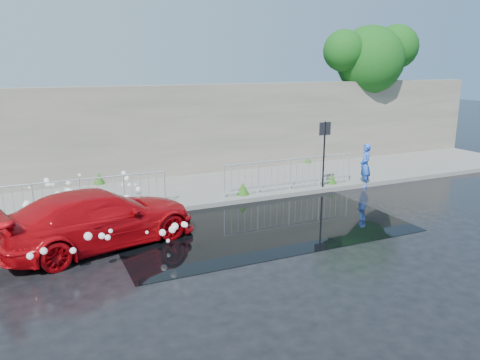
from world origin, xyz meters
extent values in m
plane|color=black|center=(0.00, 0.00, 0.00)|extent=(90.00, 90.00, 0.00)
cube|color=slate|center=(0.00, 5.00, 0.07)|extent=(30.00, 4.00, 0.15)
cube|color=slate|center=(0.00, 3.00, 0.08)|extent=(30.00, 0.25, 0.16)
cube|color=#635F53|center=(0.00, 7.20, 1.90)|extent=(30.00, 0.60, 3.50)
cube|color=black|center=(0.50, 1.00, 0.01)|extent=(8.00, 5.00, 0.01)
cylinder|color=black|center=(4.20, 3.10, 1.25)|extent=(0.06, 0.06, 2.50)
cube|color=black|center=(4.20, 3.10, 2.25)|extent=(0.45, 0.04, 0.45)
cylinder|color=#332114|center=(10.00, 8.20, 2.50)|extent=(0.36, 0.36, 5.00)
sphere|color=#0F4113|center=(9.50, 7.40, 4.60)|extent=(3.12, 3.12, 3.12)
sphere|color=#0F4113|center=(11.00, 7.40, 5.20)|extent=(2.08, 2.08, 2.08)
sphere|color=#0F4113|center=(8.00, 7.40, 5.00)|extent=(1.86, 1.86, 1.86)
cylinder|color=silver|center=(-1.50, 3.35, 0.70)|extent=(0.05, 0.05, 1.10)
cylinder|color=silver|center=(-4.00, 3.35, 1.22)|extent=(5.00, 0.04, 0.04)
cylinder|color=silver|center=(-4.00, 3.35, 0.27)|extent=(5.00, 0.04, 0.04)
cylinder|color=silver|center=(0.50, 3.35, 0.70)|extent=(0.05, 0.05, 1.10)
cylinder|color=silver|center=(5.50, 3.35, 0.70)|extent=(0.05, 0.05, 1.10)
cylinder|color=silver|center=(3.00, 3.35, 1.22)|extent=(5.00, 0.04, 0.04)
cylinder|color=silver|center=(3.00, 3.35, 0.27)|extent=(5.00, 0.04, 0.04)
cone|color=#1F4E15|center=(-5.80, 3.40, 0.31)|extent=(0.40, 0.40, 0.32)
cone|color=#1F4E15|center=(-2.00, 3.40, 0.30)|extent=(0.36, 0.36, 0.31)
cone|color=#1F4E15|center=(1.20, 3.40, 0.36)|extent=(0.44, 0.44, 0.42)
cone|color=#1F4E15|center=(4.80, 3.40, 0.33)|extent=(0.38, 0.38, 0.36)
cone|color=#1F4E15|center=(-3.00, 6.90, 0.36)|extent=(0.42, 0.42, 0.41)
cone|color=#1F4E15|center=(6.00, 6.90, 0.28)|extent=(0.34, 0.34, 0.26)
sphere|color=white|center=(-3.43, 3.53, 0.80)|extent=(0.14, 0.14, 0.14)
sphere|color=white|center=(-5.42, 3.04, 0.78)|extent=(0.16, 0.16, 0.16)
sphere|color=white|center=(-4.99, 2.64, 0.59)|extent=(0.18, 0.18, 0.18)
sphere|color=white|center=(-2.45, 2.78, 0.58)|extent=(0.07, 0.07, 0.07)
sphere|color=white|center=(-4.67, 3.03, 0.71)|extent=(0.15, 0.15, 0.15)
sphere|color=white|center=(-2.57, 3.50, 0.88)|extent=(0.11, 0.11, 0.11)
sphere|color=white|center=(-4.35, 3.54, 0.93)|extent=(0.14, 0.14, 0.14)
sphere|color=white|center=(-5.35, 3.05, 0.67)|extent=(0.12, 0.12, 0.12)
sphere|color=white|center=(-4.81, 4.33, 0.96)|extent=(0.16, 0.16, 0.16)
sphere|color=white|center=(-4.16, 2.56, 0.45)|extent=(0.16, 0.16, 0.16)
sphere|color=white|center=(-2.57, 3.83, 1.00)|extent=(0.13, 0.13, 0.13)
sphere|color=white|center=(-2.37, 2.54, 0.43)|extent=(0.07, 0.07, 0.07)
sphere|color=white|center=(-3.29, 2.83, 0.50)|extent=(0.13, 0.13, 0.13)
sphere|color=white|center=(-4.70, 3.01, 0.70)|extent=(0.07, 0.07, 0.07)
sphere|color=white|center=(-5.32, 3.85, 1.01)|extent=(0.07, 0.07, 0.07)
sphere|color=white|center=(-4.84, 4.48, 1.03)|extent=(0.15, 0.15, 0.15)
sphere|color=white|center=(-3.06, 2.77, 0.67)|extent=(0.16, 0.16, 0.16)
sphere|color=white|center=(-4.02, 3.29, 0.82)|extent=(0.11, 0.11, 0.11)
sphere|color=white|center=(-2.12, 2.20, 0.29)|extent=(0.13, 0.13, 0.13)
sphere|color=white|center=(-4.70, 4.18, 0.97)|extent=(0.14, 0.14, 0.14)
sphere|color=white|center=(-2.55, 4.38, 1.05)|extent=(0.15, 0.15, 0.15)
sphere|color=white|center=(-2.35, 3.61, 0.84)|extent=(0.11, 0.11, 0.11)
sphere|color=white|center=(-4.24, 4.13, 0.98)|extent=(0.15, 0.15, 0.15)
sphere|color=white|center=(-4.93, 1.90, 0.12)|extent=(0.07, 0.07, 0.07)
sphere|color=white|center=(-3.73, 2.82, 0.52)|extent=(0.13, 0.13, 0.13)
sphere|color=white|center=(-3.29, 2.43, 0.35)|extent=(0.10, 0.10, 0.10)
sphere|color=white|center=(-4.84, 2.41, 0.38)|extent=(0.10, 0.10, 0.10)
sphere|color=white|center=(-4.50, 2.83, 0.68)|extent=(0.08, 0.08, 0.08)
sphere|color=white|center=(-4.72, 2.22, 0.28)|extent=(0.14, 0.14, 0.14)
sphere|color=white|center=(-3.11, 2.38, 0.42)|extent=(0.11, 0.11, 0.11)
sphere|color=white|center=(-3.01, 3.13, 0.68)|extent=(0.14, 0.14, 0.14)
sphere|color=white|center=(-4.27, 3.40, 0.91)|extent=(0.17, 0.17, 0.17)
sphere|color=white|center=(-3.65, 2.86, 0.70)|extent=(0.17, 0.17, 0.17)
sphere|color=white|center=(-2.35, 3.23, 0.79)|extent=(0.15, 0.15, 0.15)
sphere|color=white|center=(-5.29, 2.43, 0.38)|extent=(0.16, 0.16, 0.16)
sphere|color=white|center=(-4.53, 2.84, 0.67)|extent=(0.10, 0.10, 0.10)
sphere|color=white|center=(-3.76, 2.55, 0.56)|extent=(0.14, 0.14, 0.14)
sphere|color=white|center=(-4.60, 3.33, 0.87)|extent=(0.15, 0.15, 0.15)
sphere|color=white|center=(-3.50, 2.64, 0.66)|extent=(0.08, 0.08, 0.08)
sphere|color=white|center=(-3.95, 2.25, 0.21)|extent=(0.18, 0.18, 0.18)
sphere|color=white|center=(-2.76, 2.20, 0.21)|extent=(0.11, 0.11, 0.11)
sphere|color=white|center=(-2.05, 2.53, 0.37)|extent=(0.16, 0.16, 0.16)
sphere|color=white|center=(-5.46, 2.99, 0.74)|extent=(0.14, 0.14, 0.14)
sphere|color=white|center=(-3.69, 3.10, 0.70)|extent=(0.14, 0.14, 0.14)
sphere|color=white|center=(-3.41, 3.13, 0.77)|extent=(0.13, 0.13, 0.13)
sphere|color=white|center=(-5.35, 2.11, 0.26)|extent=(0.12, 0.12, 0.12)
sphere|color=white|center=(-3.87, 4.57, 1.08)|extent=(0.09, 0.09, 0.09)
sphere|color=white|center=(-2.74, 3.05, 0.62)|extent=(0.16, 0.16, 0.16)
sphere|color=white|center=(-2.71, 3.72, 0.85)|extent=(0.09, 0.09, 0.09)
sphere|color=white|center=(-2.50, 4.01, 1.00)|extent=(0.08, 0.08, 0.08)
sphere|color=white|center=(-4.25, -0.61, 0.92)|extent=(0.18, 0.18, 0.18)
sphere|color=white|center=(-3.84, -0.49, 0.78)|extent=(0.13, 0.13, 0.13)
sphere|color=white|center=(-3.96, -0.44, 0.82)|extent=(0.14, 0.14, 0.14)
sphere|color=white|center=(-2.28, -0.09, 0.59)|extent=(0.17, 0.17, 0.17)
sphere|color=white|center=(-2.91, -0.21, 0.66)|extent=(0.07, 0.07, 0.07)
sphere|color=white|center=(-2.19, -0.88, 0.95)|extent=(0.11, 0.11, 0.11)
sphere|color=white|center=(-4.82, 0.21, 0.45)|extent=(0.16, 0.16, 0.16)
sphere|color=white|center=(-2.12, -0.53, 0.84)|extent=(0.14, 0.14, 0.14)
sphere|color=white|center=(-5.14, -0.40, 0.66)|extent=(0.15, 0.15, 0.15)
sphere|color=white|center=(-2.03, -0.31, 0.75)|extent=(0.07, 0.07, 0.07)
sphere|color=white|center=(-2.31, 0.21, 0.20)|extent=(0.10, 0.10, 0.10)
sphere|color=white|center=(-2.28, -0.33, 0.75)|extent=(0.17, 0.17, 0.17)
sphere|color=white|center=(-5.41, -0.47, 0.62)|extent=(0.14, 0.14, 0.14)
sphere|color=white|center=(-3.78, -0.56, 0.95)|extent=(0.09, 0.09, 0.09)
sphere|color=white|center=(-2.46, 0.12, 0.47)|extent=(0.17, 0.17, 0.17)
sphere|color=white|center=(-4.56, -0.25, 0.51)|extent=(0.14, 0.14, 0.14)
imported|color=#A8060C|center=(-3.79, 1.13, 0.71)|extent=(5.26, 3.22, 1.42)
imported|color=blue|center=(5.97, 3.00, 0.81)|extent=(0.58, 0.69, 1.62)
camera|label=1|loc=(-5.17, -10.37, 4.47)|focal=35.00mm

